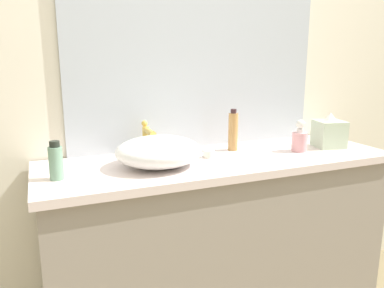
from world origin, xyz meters
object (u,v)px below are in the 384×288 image
(lotion_bottle, at_px, (233,131))
(tissue_box, at_px, (329,132))
(soap_dispenser, at_px, (300,139))
(perfume_bottle, at_px, (56,162))
(sink_basin, at_px, (159,151))
(candle_jar, at_px, (209,154))

(lotion_bottle, distance_m, tissue_box, 0.49)
(lotion_bottle, bearing_deg, soap_dispenser, -26.00)
(lotion_bottle, distance_m, perfume_bottle, 0.83)
(sink_basin, relative_size, candle_jar, 6.66)
(perfume_bottle, bearing_deg, tissue_box, 1.49)
(perfume_bottle, distance_m, candle_jar, 0.65)
(sink_basin, xyz_separation_m, candle_jar, (0.25, 0.05, -0.05))
(perfume_bottle, xyz_separation_m, candle_jar, (0.65, 0.07, -0.05))
(sink_basin, xyz_separation_m, lotion_bottle, (0.41, 0.13, 0.03))
(soap_dispenser, relative_size, tissue_box, 0.88)
(tissue_box, distance_m, candle_jar, 0.64)
(perfume_bottle, relative_size, tissue_box, 0.84)
(soap_dispenser, height_order, candle_jar, soap_dispenser)
(sink_basin, height_order, soap_dispenser, soap_dispenser)
(soap_dispenser, bearing_deg, perfume_bottle, -179.13)
(perfume_bottle, bearing_deg, candle_jar, 6.56)
(perfume_bottle, distance_m, tissue_box, 1.29)
(lotion_bottle, relative_size, tissue_box, 1.16)
(perfume_bottle, relative_size, candle_jar, 2.70)
(sink_basin, relative_size, soap_dispenser, 2.35)
(sink_basin, height_order, lotion_bottle, lotion_bottle)
(sink_basin, height_order, perfume_bottle, perfume_bottle)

